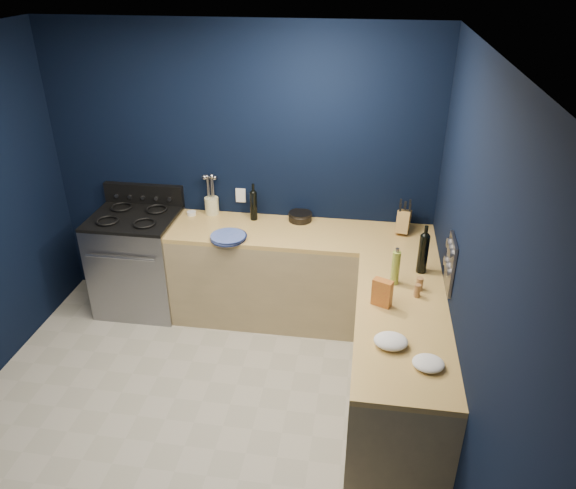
% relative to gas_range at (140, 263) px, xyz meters
% --- Properties ---
extents(floor, '(3.50, 3.50, 0.02)m').
position_rel_gas_range_xyz_m(floor, '(0.93, -1.42, -0.47)').
color(floor, '#A9A393').
rests_on(floor, ground).
extents(ceiling, '(3.50, 3.50, 0.02)m').
position_rel_gas_range_xyz_m(ceiling, '(0.93, -1.42, 2.15)').
color(ceiling, silver).
rests_on(ceiling, ground).
extents(wall_back, '(3.50, 0.02, 2.60)m').
position_rel_gas_range_xyz_m(wall_back, '(0.93, 0.34, 0.84)').
color(wall_back, black).
rests_on(wall_back, ground).
extents(wall_right, '(0.02, 3.50, 2.60)m').
position_rel_gas_range_xyz_m(wall_right, '(2.69, -1.42, 0.84)').
color(wall_right, black).
rests_on(wall_right, ground).
extents(cab_back, '(2.30, 0.63, 0.86)m').
position_rel_gas_range_xyz_m(cab_back, '(1.53, 0.02, -0.03)').
color(cab_back, tan).
rests_on(cab_back, floor).
extents(top_back, '(2.30, 0.63, 0.04)m').
position_rel_gas_range_xyz_m(top_back, '(1.53, 0.02, 0.42)').
color(top_back, olive).
rests_on(top_back, cab_back).
extents(cab_right, '(0.63, 1.67, 0.86)m').
position_rel_gas_range_xyz_m(cab_right, '(2.37, -1.13, -0.03)').
color(cab_right, tan).
rests_on(cab_right, floor).
extents(top_right, '(0.63, 1.67, 0.04)m').
position_rel_gas_range_xyz_m(top_right, '(2.37, -1.13, 0.42)').
color(top_right, olive).
rests_on(top_right, cab_right).
extents(gas_range, '(0.76, 0.66, 0.92)m').
position_rel_gas_range_xyz_m(gas_range, '(0.00, 0.00, 0.00)').
color(gas_range, gray).
rests_on(gas_range, floor).
extents(oven_door, '(0.59, 0.02, 0.42)m').
position_rel_gas_range_xyz_m(oven_door, '(0.00, -0.32, -0.01)').
color(oven_door, black).
rests_on(oven_door, gas_range).
extents(cooktop, '(0.76, 0.66, 0.03)m').
position_rel_gas_range_xyz_m(cooktop, '(0.00, 0.00, 0.48)').
color(cooktop, black).
rests_on(cooktop, gas_range).
extents(backguard, '(0.76, 0.06, 0.20)m').
position_rel_gas_range_xyz_m(backguard, '(0.00, 0.30, 0.58)').
color(backguard, black).
rests_on(backguard, gas_range).
extents(spice_panel, '(0.02, 0.28, 0.38)m').
position_rel_gas_range_xyz_m(spice_panel, '(2.67, -0.87, 0.72)').
color(spice_panel, gray).
rests_on(spice_panel, wall_right).
extents(wall_outlet, '(0.09, 0.02, 0.13)m').
position_rel_gas_range_xyz_m(wall_outlet, '(0.93, 0.32, 0.62)').
color(wall_outlet, white).
rests_on(wall_outlet, wall_back).
extents(plate_stack, '(0.35, 0.35, 0.04)m').
position_rel_gas_range_xyz_m(plate_stack, '(0.94, -0.22, 0.46)').
color(plate_stack, '#3E57A5').
rests_on(plate_stack, top_back).
extents(ramekin, '(0.11, 0.11, 0.03)m').
position_rel_gas_range_xyz_m(ramekin, '(0.48, 0.21, 0.46)').
color(ramekin, white).
rests_on(ramekin, top_back).
extents(utensil_crock, '(0.16, 0.16, 0.16)m').
position_rel_gas_range_xyz_m(utensil_crock, '(0.66, 0.27, 0.52)').
color(utensil_crock, '#F2F0C4').
rests_on(utensil_crock, top_back).
extents(wine_bottle_back, '(0.08, 0.08, 0.27)m').
position_rel_gas_range_xyz_m(wine_bottle_back, '(1.07, 0.20, 0.57)').
color(wine_bottle_back, black).
rests_on(wine_bottle_back, top_back).
extents(lemon_basket, '(0.21, 0.21, 0.08)m').
position_rel_gas_range_xyz_m(lemon_basket, '(1.49, 0.24, 0.48)').
color(lemon_basket, black).
rests_on(lemon_basket, top_back).
extents(knife_block, '(0.15, 0.24, 0.24)m').
position_rel_gas_range_xyz_m(knife_block, '(2.40, 0.15, 0.54)').
color(knife_block, olive).
rests_on(knife_block, top_back).
extents(wine_bottle_right, '(0.10, 0.10, 0.31)m').
position_rel_gas_range_xyz_m(wine_bottle_right, '(2.52, -0.52, 0.59)').
color(wine_bottle_right, black).
rests_on(wine_bottle_right, top_right).
extents(oil_bottle, '(0.07, 0.07, 0.26)m').
position_rel_gas_range_xyz_m(oil_bottle, '(2.31, -0.72, 0.57)').
color(oil_bottle, olive).
rests_on(oil_bottle, top_right).
extents(spice_jar_near, '(0.06, 0.06, 0.10)m').
position_rel_gas_range_xyz_m(spice_jar_near, '(2.47, -0.87, 0.49)').
color(spice_jar_near, olive).
rests_on(spice_jar_near, top_right).
extents(spice_jar_far, '(0.05, 0.05, 0.10)m').
position_rel_gas_range_xyz_m(spice_jar_far, '(2.49, -0.78, 0.49)').
color(spice_jar_far, olive).
rests_on(spice_jar_far, top_right).
extents(crouton_bag, '(0.15, 0.11, 0.20)m').
position_rel_gas_range_xyz_m(crouton_bag, '(2.22, -1.01, 0.54)').
color(crouton_bag, '#A81925').
rests_on(crouton_bag, top_right).
extents(towel_front, '(0.24, 0.21, 0.07)m').
position_rel_gas_range_xyz_m(towel_front, '(2.28, -1.46, 0.48)').
color(towel_front, white).
rests_on(towel_front, top_right).
extents(towel_end, '(0.21, 0.19, 0.06)m').
position_rel_gas_range_xyz_m(towel_end, '(2.49, -1.63, 0.47)').
color(towel_end, white).
rests_on(towel_end, top_right).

